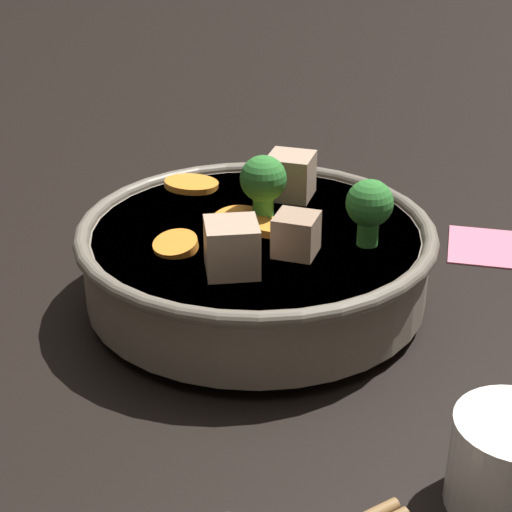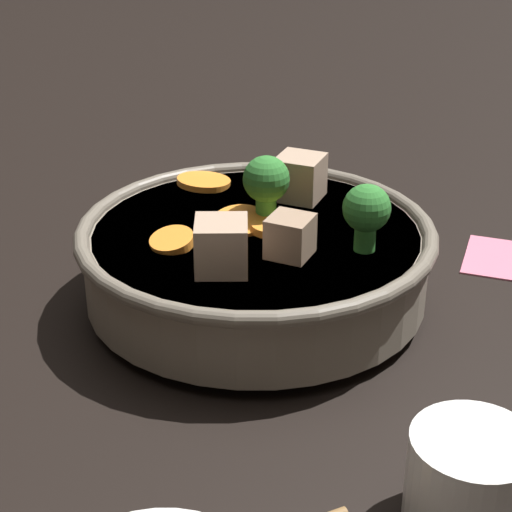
% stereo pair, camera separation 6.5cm
% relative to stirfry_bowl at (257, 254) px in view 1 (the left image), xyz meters
% --- Properties ---
extents(ground_plane, '(3.00, 3.00, 0.00)m').
position_rel_stirfry_bowl_xyz_m(ground_plane, '(0.00, 0.00, -0.04)').
color(ground_plane, black).
extents(stirfry_bowl, '(0.27, 0.27, 0.12)m').
position_rel_stirfry_bowl_xyz_m(stirfry_bowl, '(0.00, 0.00, 0.00)').
color(stirfry_bowl, slate).
rests_on(stirfry_bowl, ground_plane).
extents(tea_cup, '(0.07, 0.07, 0.06)m').
position_rel_stirfry_bowl_xyz_m(tea_cup, '(-0.24, 0.11, -0.02)').
color(tea_cup, white).
rests_on(tea_cup, ground_plane).
extents(napkin, '(0.13, 0.11, 0.00)m').
position_rel_stirfry_bowl_xyz_m(napkin, '(-0.14, -0.20, -0.04)').
color(napkin, '#D16B84').
rests_on(napkin, ground_plane).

